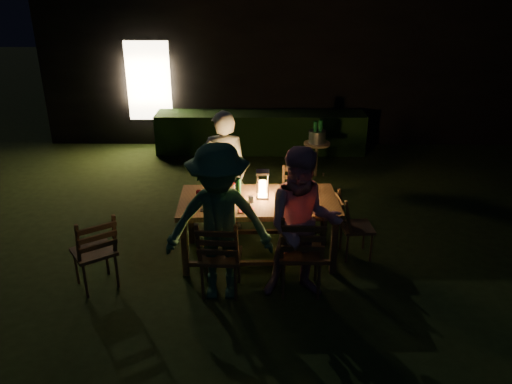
{
  "coord_description": "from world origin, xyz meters",
  "views": [
    {
      "loc": [
        -0.51,
        -6.07,
        3.34
      ],
      "look_at": [
        -0.56,
        -0.23,
        0.8
      ],
      "focal_mm": 35.0,
      "sensor_mm": 36.0,
      "label": 1
    }
  ],
  "objects_px": {
    "dining_table": "(259,205)",
    "chair_far_left": "(225,211)",
    "person_opp_right": "(303,225)",
    "bottle_bucket_b": "(320,133)",
    "bottle_table": "(238,189)",
    "side_table": "(317,147)",
    "bottle_bucket_a": "(315,135)",
    "chair_near_left": "(221,269)",
    "chair_end": "(355,237)",
    "chair_spare": "(96,264)",
    "chair_far_right": "(296,211)",
    "ice_bucket": "(317,137)",
    "chair_near_right": "(300,266)",
    "lantern": "(263,186)",
    "person_opp_left": "(219,224)",
    "person_house_side": "(224,172)"
  },
  "relations": [
    {
      "from": "chair_near_left",
      "to": "lantern",
      "type": "height_order",
      "value": "lantern"
    },
    {
      "from": "side_table",
      "to": "bottle_bucket_a",
      "type": "relative_size",
      "value": 1.97
    },
    {
      "from": "side_table",
      "to": "person_house_side",
      "type": "bearing_deg",
      "value": -126.43
    },
    {
      "from": "person_opp_right",
      "to": "bottle_bucket_b",
      "type": "distance_m",
      "value": 3.73
    },
    {
      "from": "lantern",
      "to": "person_opp_right",
      "type": "bearing_deg",
      "value": -63.29
    },
    {
      "from": "bottle_bucket_a",
      "to": "chair_far_left",
      "type": "bearing_deg",
      "value": -125.3
    },
    {
      "from": "bottle_bucket_a",
      "to": "bottle_bucket_b",
      "type": "bearing_deg",
      "value": 38.66
    },
    {
      "from": "lantern",
      "to": "bottle_table",
      "type": "relative_size",
      "value": 1.25
    },
    {
      "from": "chair_far_right",
      "to": "bottle_bucket_b",
      "type": "height_order",
      "value": "bottle_bucket_b"
    },
    {
      "from": "chair_near_left",
      "to": "chair_spare",
      "type": "bearing_deg",
      "value": 179.52
    },
    {
      "from": "dining_table",
      "to": "chair_far_left",
      "type": "relative_size",
      "value": 2.12
    },
    {
      "from": "person_opp_right",
      "to": "person_opp_left",
      "type": "height_order",
      "value": "person_opp_left"
    },
    {
      "from": "person_house_side",
      "to": "bottle_bucket_b",
      "type": "bearing_deg",
      "value": -128.81
    },
    {
      "from": "chair_end",
      "to": "lantern",
      "type": "xyz_separation_m",
      "value": [
        -1.18,
        0.01,
        0.7
      ]
    },
    {
      "from": "lantern",
      "to": "bottle_bucket_b",
      "type": "bearing_deg",
      "value": 70.09
    },
    {
      "from": "chair_far_right",
      "to": "person_house_side",
      "type": "bearing_deg",
      "value": 2.26
    },
    {
      "from": "chair_far_left",
      "to": "side_table",
      "type": "relative_size",
      "value": 1.48
    },
    {
      "from": "chair_near_left",
      "to": "chair_end",
      "type": "height_order",
      "value": "chair_near_left"
    },
    {
      "from": "dining_table",
      "to": "bottle_bucket_a",
      "type": "xyz_separation_m",
      "value": [
        0.97,
        2.8,
        0.06
      ]
    },
    {
      "from": "chair_far_left",
      "to": "person_house_side",
      "type": "bearing_deg",
      "value": -83.87
    },
    {
      "from": "ice_bucket",
      "to": "dining_table",
      "type": "bearing_deg",
      "value": -109.8
    },
    {
      "from": "chair_spare",
      "to": "bottle_table",
      "type": "height_order",
      "value": "bottle_table"
    },
    {
      "from": "chair_spare",
      "to": "person_opp_left",
      "type": "distance_m",
      "value": 1.57
    },
    {
      "from": "lantern",
      "to": "bottle_bucket_b",
      "type": "relative_size",
      "value": 1.09
    },
    {
      "from": "bottle_bucket_a",
      "to": "chair_near_left",
      "type": "bearing_deg",
      "value": -111.29
    },
    {
      "from": "chair_spare",
      "to": "ice_bucket",
      "type": "height_order",
      "value": "chair_spare"
    },
    {
      "from": "dining_table",
      "to": "person_opp_left",
      "type": "bearing_deg",
      "value": -118.76
    },
    {
      "from": "person_opp_left",
      "to": "bottle_bucket_a",
      "type": "bearing_deg",
      "value": 67.01
    },
    {
      "from": "chair_near_right",
      "to": "chair_end",
      "type": "bearing_deg",
      "value": 47.75
    },
    {
      "from": "chair_near_left",
      "to": "chair_end",
      "type": "relative_size",
      "value": 1.13
    },
    {
      "from": "person_house_side",
      "to": "person_opp_left",
      "type": "relative_size",
      "value": 0.96
    },
    {
      "from": "chair_near_right",
      "to": "lantern",
      "type": "relative_size",
      "value": 3.08
    },
    {
      "from": "person_opp_right",
      "to": "ice_bucket",
      "type": "height_order",
      "value": "person_opp_right"
    },
    {
      "from": "bottle_table",
      "to": "side_table",
      "type": "distance_m",
      "value": 3.14
    },
    {
      "from": "side_table",
      "to": "chair_near_right",
      "type": "bearing_deg",
      "value": -98.63
    },
    {
      "from": "chair_near_right",
      "to": "lantern",
      "type": "bearing_deg",
      "value": 119.04
    },
    {
      "from": "dining_table",
      "to": "ice_bucket",
      "type": "bearing_deg",
      "value": 68.18
    },
    {
      "from": "chair_far_right",
      "to": "chair_end",
      "type": "xyz_separation_m",
      "value": [
        0.71,
        -0.75,
        -0.01
      ]
    },
    {
      "from": "chair_near_left",
      "to": "ice_bucket",
      "type": "height_order",
      "value": "chair_near_left"
    },
    {
      "from": "chair_near_right",
      "to": "side_table",
      "type": "xyz_separation_m",
      "value": [
        0.55,
        3.59,
        0.23
      ]
    },
    {
      "from": "person_house_side",
      "to": "ice_bucket",
      "type": "xyz_separation_m",
      "value": [
        1.5,
        2.03,
        -0.12
      ]
    },
    {
      "from": "bottle_table",
      "to": "bottle_bucket_a",
      "type": "distance_m",
      "value": 3.06
    },
    {
      "from": "dining_table",
      "to": "chair_near_right",
      "type": "relative_size",
      "value": 1.84
    },
    {
      "from": "chair_spare",
      "to": "person_opp_right",
      "type": "height_order",
      "value": "person_opp_right"
    },
    {
      "from": "chair_end",
      "to": "bottle_bucket_b",
      "type": "xyz_separation_m",
      "value": [
        -0.16,
        2.83,
        0.52
      ]
    },
    {
      "from": "lantern",
      "to": "bottle_bucket_b",
      "type": "xyz_separation_m",
      "value": [
        1.02,
        2.82,
        -0.18
      ]
    },
    {
      "from": "chair_end",
      "to": "bottle_table",
      "type": "distance_m",
      "value": 1.63
    },
    {
      "from": "lantern",
      "to": "chair_far_right",
      "type": "bearing_deg",
      "value": 57.11
    },
    {
      "from": "side_table",
      "to": "bottle_bucket_a",
      "type": "distance_m",
      "value": 0.24
    },
    {
      "from": "chair_far_right",
      "to": "chair_end",
      "type": "bearing_deg",
      "value": 136.61
    }
  ]
}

